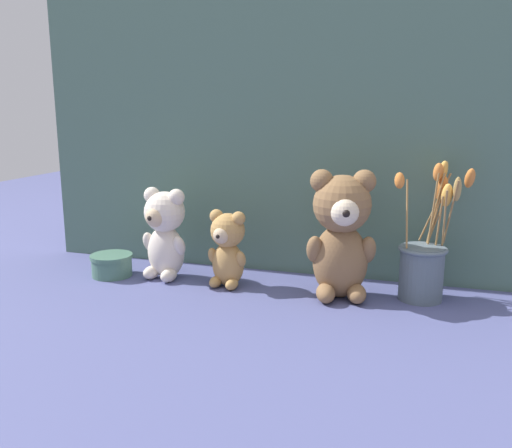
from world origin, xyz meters
TOP-DOWN VIEW (x-y plane):
  - ground_plane at (0.00, 0.00)m, footprint 4.00×4.00m
  - backdrop_wall at (0.00, 0.17)m, footprint 1.30×0.02m
  - teddy_bear_large at (0.21, 0.00)m, footprint 0.17×0.15m
  - teddy_bear_medium at (-0.25, 0.02)m, footprint 0.13×0.12m
  - teddy_bear_small at (-0.07, 0.00)m, footprint 0.11×0.10m
  - flower_vase at (0.39, 0.05)m, footprint 0.18×0.15m
  - decorative_tin_tall at (-0.39, -0.01)m, footprint 0.11×0.11m

SIDE VIEW (x-z plane):
  - ground_plane at x=0.00m, z-range 0.00..0.00m
  - decorative_tin_tall at x=-0.39m, z-range 0.00..0.06m
  - flower_vase at x=0.39m, z-range -0.06..0.26m
  - teddy_bear_small at x=-0.07m, z-range 0.00..0.20m
  - teddy_bear_medium at x=-0.25m, z-range 0.01..0.24m
  - teddy_bear_large at x=0.21m, z-range 0.01..0.31m
  - backdrop_wall at x=0.00m, z-range 0.00..0.80m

